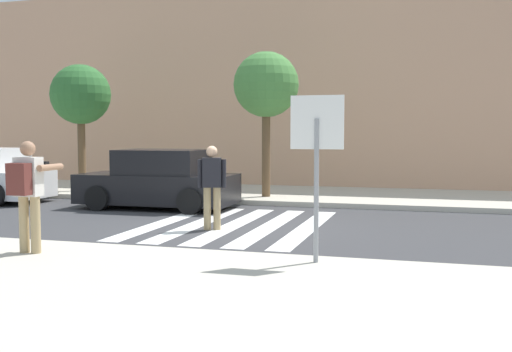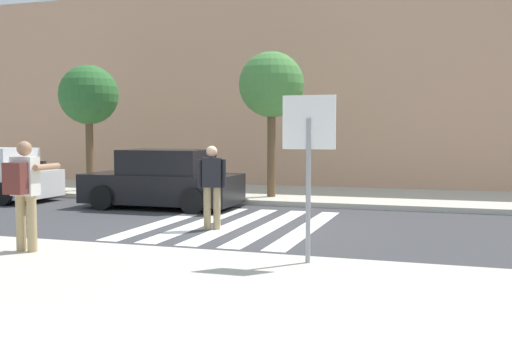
% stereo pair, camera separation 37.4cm
% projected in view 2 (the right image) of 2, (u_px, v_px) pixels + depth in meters
% --- Properties ---
extents(ground_plane, '(120.00, 120.00, 0.00)m').
position_uv_depth(ground_plane, '(232.00, 226.00, 12.78)').
color(ground_plane, '#38383A').
extents(sidewalk_near, '(60.00, 6.00, 0.14)m').
position_uv_depth(sidewalk_near, '(47.00, 300.00, 6.89)').
color(sidewalk_near, beige).
rests_on(sidewalk_near, ground).
extents(sidewalk_far, '(60.00, 4.80, 0.14)m').
position_uv_depth(sidewalk_far, '(299.00, 195.00, 18.47)').
color(sidewalk_far, beige).
rests_on(sidewalk_far, ground).
extents(building_facade_far, '(56.00, 4.00, 7.16)m').
position_uv_depth(building_facade_far, '(328.00, 90.00, 22.39)').
color(building_facade_far, tan).
rests_on(building_facade_far, ground).
extents(crosswalk_stripe_0, '(0.44, 5.20, 0.01)m').
position_uv_depth(crosswalk_stripe_0, '(169.00, 221.00, 13.46)').
color(crosswalk_stripe_0, silver).
rests_on(crosswalk_stripe_0, ground).
extents(crosswalk_stripe_1, '(0.44, 5.20, 0.01)m').
position_uv_depth(crosswalk_stripe_1, '(201.00, 223.00, 13.21)').
color(crosswalk_stripe_1, silver).
rests_on(crosswalk_stripe_1, ground).
extents(crosswalk_stripe_2, '(0.44, 5.20, 0.01)m').
position_uv_depth(crosswalk_stripe_2, '(235.00, 224.00, 12.97)').
color(crosswalk_stripe_2, silver).
rests_on(crosswalk_stripe_2, ground).
extents(crosswalk_stripe_3, '(0.44, 5.20, 0.01)m').
position_uv_depth(crosswalk_stripe_3, '(271.00, 226.00, 12.72)').
color(crosswalk_stripe_3, silver).
rests_on(crosswalk_stripe_3, ground).
extents(crosswalk_stripe_4, '(0.44, 5.20, 0.01)m').
position_uv_depth(crosswalk_stripe_4, '(307.00, 228.00, 12.48)').
color(crosswalk_stripe_4, silver).
rests_on(crosswalk_stripe_4, ground).
extents(stop_sign, '(0.76, 0.08, 2.38)m').
position_uv_depth(stop_sign, '(309.00, 142.00, 8.43)').
color(stop_sign, gray).
rests_on(stop_sign, sidewalk_near).
extents(photographer_with_backpack, '(0.60, 0.85, 1.72)m').
position_uv_depth(photographer_with_backpack, '(24.00, 186.00, 9.25)').
color(photographer_with_backpack, tan).
rests_on(photographer_with_backpack, sidewalk_near).
extents(pedestrian_crossing, '(0.56, 0.34, 1.72)m').
position_uv_depth(pedestrian_crossing, '(212.00, 182.00, 12.24)').
color(pedestrian_crossing, tan).
rests_on(pedestrian_crossing, ground).
extents(parked_car_black, '(4.10, 1.92, 1.55)m').
position_uv_depth(parked_car_black, '(163.00, 181.00, 15.76)').
color(parked_car_black, black).
rests_on(parked_car_black, ground).
extents(street_tree_west, '(1.89, 1.89, 4.01)m').
position_uv_depth(street_tree_west, '(89.00, 96.00, 19.09)').
color(street_tree_west, brown).
rests_on(street_tree_west, sidewalk_far).
extents(street_tree_center, '(1.88, 1.88, 4.17)m').
position_uv_depth(street_tree_center, '(271.00, 86.00, 17.13)').
color(street_tree_center, brown).
rests_on(street_tree_center, sidewalk_far).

